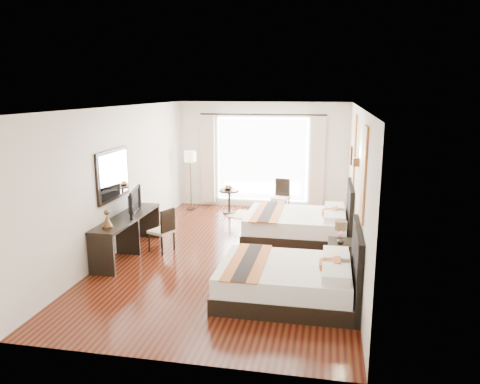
% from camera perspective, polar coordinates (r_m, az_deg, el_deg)
% --- Properties ---
extents(floor, '(4.50, 7.50, 0.01)m').
position_cam_1_polar(floor, '(9.14, -0.76, -7.54)').
color(floor, '#350A09').
rests_on(floor, ground).
extents(ceiling, '(4.50, 7.50, 0.02)m').
position_cam_1_polar(ceiling, '(8.60, -0.82, 10.26)').
color(ceiling, white).
rests_on(ceiling, wall_headboard).
extents(wall_headboard, '(0.01, 7.50, 2.80)m').
position_cam_1_polar(wall_headboard, '(8.60, 14.02, 0.54)').
color(wall_headboard, silver).
rests_on(wall_headboard, floor).
extents(wall_desk, '(0.01, 7.50, 2.80)m').
position_cam_1_polar(wall_desk, '(9.47, -14.22, 1.60)').
color(wall_desk, silver).
rests_on(wall_desk, floor).
extents(wall_window, '(4.50, 0.01, 2.80)m').
position_cam_1_polar(wall_window, '(12.40, 2.74, 4.45)').
color(wall_window, silver).
rests_on(wall_window, floor).
extents(wall_entry, '(4.50, 0.01, 2.80)m').
position_cam_1_polar(wall_entry, '(5.27, -9.15, -6.72)').
color(wall_entry, silver).
rests_on(wall_entry, floor).
extents(window_glass, '(2.40, 0.02, 2.20)m').
position_cam_1_polar(window_glass, '(12.40, 2.72, 3.99)').
color(window_glass, white).
rests_on(window_glass, wall_window).
extents(sheer_curtain, '(2.30, 0.02, 2.10)m').
position_cam_1_polar(sheer_curtain, '(12.34, 2.68, 3.95)').
color(sheer_curtain, white).
rests_on(sheer_curtain, wall_window).
extents(drape_left, '(0.35, 0.14, 2.35)m').
position_cam_1_polar(drape_left, '(12.59, -3.90, 4.01)').
color(drape_left, beige).
rests_on(drape_left, floor).
extents(drape_right, '(0.35, 0.14, 2.35)m').
position_cam_1_polar(drape_right, '(12.18, 9.43, 3.59)').
color(drape_right, beige).
rests_on(drape_right, floor).
extents(art_panel_near, '(0.03, 0.50, 1.35)m').
position_cam_1_polar(art_panel_near, '(6.74, 14.87, 2.05)').
color(art_panel_near, '#9B3816').
rests_on(art_panel_near, wall_headboard).
extents(art_panel_far, '(0.03, 0.50, 1.35)m').
position_cam_1_polar(art_panel_far, '(9.61, 13.78, 5.10)').
color(art_panel_far, '#9B3816').
rests_on(art_panel_far, wall_headboard).
extents(wall_sconce, '(0.10, 0.14, 0.14)m').
position_cam_1_polar(wall_sconce, '(8.10, 13.97, 3.58)').
color(wall_sconce, '#4C331B').
rests_on(wall_sconce, wall_headboard).
extents(mirror_frame, '(0.04, 1.25, 0.95)m').
position_cam_1_polar(mirror_frame, '(9.06, -15.23, 2.04)').
color(mirror_frame, black).
rests_on(mirror_frame, wall_desk).
extents(mirror_glass, '(0.01, 1.12, 0.82)m').
position_cam_1_polar(mirror_glass, '(9.05, -15.09, 2.04)').
color(mirror_glass, white).
rests_on(mirror_glass, mirror_frame).
extents(bed_near, '(2.09, 1.63, 1.17)m').
position_cam_1_polar(bed_near, '(7.21, 6.30, -10.60)').
color(bed_near, black).
rests_on(bed_near, floor).
extents(bed_far, '(2.19, 1.70, 1.23)m').
position_cam_1_polar(bed_far, '(9.94, 7.43, -4.02)').
color(bed_far, black).
rests_on(bed_far, floor).
extents(nightstand, '(0.43, 0.53, 0.51)m').
position_cam_1_polar(nightstand, '(8.50, 12.08, -7.53)').
color(nightstand, black).
rests_on(nightstand, floor).
extents(table_lamp, '(0.22, 0.22, 0.34)m').
position_cam_1_polar(table_lamp, '(8.48, 12.20, -4.18)').
color(table_lamp, black).
rests_on(table_lamp, nightstand).
extents(vase, '(0.15, 0.15, 0.12)m').
position_cam_1_polar(vase, '(8.25, 12.16, -5.90)').
color(vase, black).
rests_on(vase, nightstand).
extents(console_desk, '(0.50, 2.20, 0.76)m').
position_cam_1_polar(console_desk, '(9.24, -13.53, -5.16)').
color(console_desk, black).
rests_on(console_desk, floor).
extents(television, '(0.29, 0.88, 0.51)m').
position_cam_1_polar(television, '(9.22, -13.16, -1.12)').
color(television, black).
rests_on(television, console_desk).
extents(bronze_figurine, '(0.24, 0.24, 0.29)m').
position_cam_1_polar(bronze_figurine, '(8.42, -15.89, -3.33)').
color(bronze_figurine, '#4C331B').
rests_on(bronze_figurine, console_desk).
extents(desk_chair, '(0.53, 0.53, 0.87)m').
position_cam_1_polar(desk_chair, '(9.32, -9.45, -5.57)').
color(desk_chair, '#C2AF95').
rests_on(desk_chair, floor).
extents(floor_lamp, '(0.31, 0.31, 1.55)m').
position_cam_1_polar(floor_lamp, '(12.22, -6.09, 3.85)').
color(floor_lamp, black).
rests_on(floor_lamp, floor).
extents(side_table, '(0.53, 0.53, 0.61)m').
position_cam_1_polar(side_table, '(11.98, -1.32, -1.16)').
color(side_table, black).
rests_on(side_table, floor).
extents(fruit_bowl, '(0.26, 0.26, 0.06)m').
position_cam_1_polar(fruit_bowl, '(11.94, -1.45, 0.43)').
color(fruit_bowl, '#442B18').
rests_on(fruit_bowl, side_table).
extents(window_chair, '(0.47, 0.47, 0.89)m').
position_cam_1_polar(window_chair, '(11.96, 4.98, -1.38)').
color(window_chair, '#C2AF95').
rests_on(window_chair, floor).
extents(jute_rug, '(1.37, 1.13, 0.01)m').
position_cam_1_polar(jute_rug, '(11.77, 1.56, -2.90)').
color(jute_rug, tan).
rests_on(jute_rug, floor).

